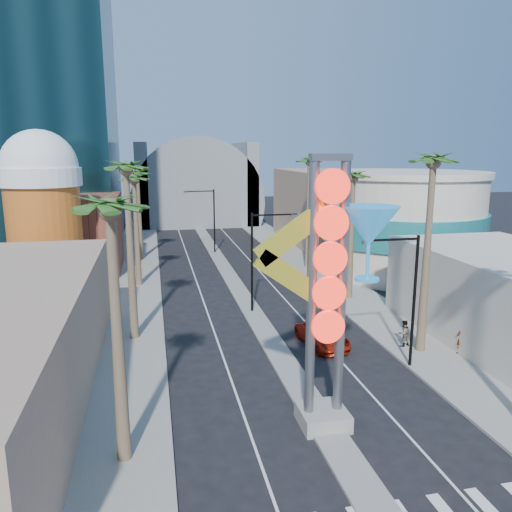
{
  "coord_description": "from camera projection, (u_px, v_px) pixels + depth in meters",
  "views": [
    {
      "loc": [
        -7.42,
        -17.28,
        12.68
      ],
      "look_at": [
        0.34,
        20.08,
        4.58
      ],
      "focal_mm": 35.0,
      "sensor_mm": 36.0,
      "label": 1
    }
  ],
  "objects": [
    {
      "name": "ground",
      "position": [
        346.0,
        463.0,
        20.66
      ],
      "size": [
        240.0,
        240.0,
        0.0
      ],
      "primitive_type": "plane",
      "color": "black",
      "rests_on": "ground"
    },
    {
      "name": "sidewalk_west",
      "position": [
        135.0,
        273.0,
        52.28
      ],
      "size": [
        5.0,
        100.0,
        0.15
      ],
      "primitive_type": "cube",
      "color": "gray",
      "rests_on": "ground"
    },
    {
      "name": "sidewalk_east",
      "position": [
        309.0,
        265.0,
        56.05
      ],
      "size": [
        5.0,
        100.0,
        0.15
      ],
      "primitive_type": "cube",
      "color": "gray",
      "rests_on": "ground"
    },
    {
      "name": "median",
      "position": [
        221.0,
        263.0,
        57.04
      ],
      "size": [
        1.6,
        84.0,
        0.15
      ],
      "primitive_type": "cube",
      "color": "gray",
      "rests_on": "ground"
    },
    {
      "name": "hotel_tower",
      "position": [
        24.0,
        47.0,
        60.9
      ],
      "size": [
        20.0,
        20.0,
        50.0
      ],
      "primitive_type": "cube",
      "color": "black",
      "rests_on": "ground"
    },
    {
      "name": "brick_filler_west",
      "position": [
        72.0,
        234.0,
        53.04
      ],
      "size": [
        10.0,
        10.0,
        8.0
      ],
      "primitive_type": "cube",
      "color": "brown",
      "rests_on": "ground"
    },
    {
      "name": "filler_east",
      "position": [
        326.0,
        207.0,
        68.78
      ],
      "size": [
        10.0,
        20.0,
        10.0
      ],
      "primitive_type": "cube",
      "color": "tan",
      "rests_on": "ground"
    },
    {
      "name": "beer_mug",
      "position": [
        43.0,
        206.0,
        44.38
      ],
      "size": [
        7.0,
        7.0,
        14.5
      ],
      "color": "#C95F1A",
      "rests_on": "ground"
    },
    {
      "name": "turquoise_building",
      "position": [
        403.0,
        223.0,
        51.88
      ],
      "size": [
        16.6,
        16.6,
        10.6
      ],
      "color": "beige",
      "rests_on": "ground"
    },
    {
      "name": "canopy",
      "position": [
        195.0,
        198.0,
        88.72
      ],
      "size": [
        22.0,
        16.0,
        22.0
      ],
      "color": "slate",
      "rests_on": "ground"
    },
    {
      "name": "neon_sign",
      "position": [
        345.0,
        274.0,
        22.14
      ],
      "size": [
        6.53,
        2.6,
        12.55
      ],
      "color": "gray",
      "rests_on": "ground"
    },
    {
      "name": "streetlight_0",
      "position": [
        259.0,
        252.0,
        38.91
      ],
      "size": [
        3.79,
        0.25,
        8.0
      ],
      "color": "black",
      "rests_on": "ground"
    },
    {
      "name": "streetlight_1",
      "position": [
        210.0,
        215.0,
        61.68
      ],
      "size": [
        3.79,
        0.25,
        8.0
      ],
      "color": "black",
      "rests_on": "ground"
    },
    {
      "name": "streetlight_2",
      "position": [
        407.0,
        290.0,
        28.65
      ],
      "size": [
        3.45,
        0.25,
        8.0
      ],
      "color": "black",
      "rests_on": "ground"
    },
    {
      "name": "palm_0",
      "position": [
        111.0,
        225.0,
        18.72
      ],
      "size": [
        2.4,
        2.4,
        11.7
      ],
      "color": "brown",
      "rests_on": "ground"
    },
    {
      "name": "palm_1",
      "position": [
        126.0,
        180.0,
        31.95
      ],
      "size": [
        2.4,
        2.4,
        12.7
      ],
      "color": "brown",
      "rests_on": "ground"
    },
    {
      "name": "palm_2",
      "position": [
        134.0,
        186.0,
        45.63
      ],
      "size": [
        2.4,
        2.4,
        11.2
      ],
      "color": "brown",
      "rests_on": "ground"
    },
    {
      "name": "palm_3",
      "position": [
        138.0,
        179.0,
        57.13
      ],
      "size": [
        2.4,
        2.4,
        11.2
      ],
      "color": "brown",
      "rests_on": "ground"
    },
    {
      "name": "palm_5",
      "position": [
        433.0,
        175.0,
        29.69
      ],
      "size": [
        2.4,
        2.4,
        13.2
      ],
      "color": "brown",
      "rests_on": "ground"
    },
    {
      "name": "palm_6",
      "position": [
        353.0,
        184.0,
        41.46
      ],
      "size": [
        2.4,
        2.4,
        11.7
      ],
      "color": "brown",
      "rests_on": "ground"
    },
    {
      "name": "palm_7",
      "position": [
        309.0,
        168.0,
        52.77
      ],
      "size": [
        2.4,
        2.4,
        12.7
      ],
      "color": "brown",
      "rests_on": "ground"
    },
    {
      "name": "red_pickup",
      "position": [
        323.0,
        336.0,
        32.93
      ],
      "size": [
        2.85,
        5.13,
        1.36
      ],
      "primitive_type": "imported",
      "rotation": [
        0.0,
        0.0,
        0.13
      ],
      "color": "red",
      "rests_on": "ground"
    },
    {
      "name": "pedestrian_a",
      "position": [
        461.0,
        338.0,
        31.26
      ],
      "size": [
        0.85,
        0.71,
        1.98
      ],
      "primitive_type": "imported",
      "rotation": [
        0.0,
        0.0,
        3.53
      ],
      "color": "gray",
      "rests_on": "sidewalk_east"
    },
    {
      "name": "pedestrian_b",
      "position": [
        404.0,
        333.0,
        32.44
      ],
      "size": [
        0.98,
        0.85,
        1.74
      ],
      "primitive_type": "imported",
      "rotation": [
        0.0,
        0.0,
        3.39
      ],
      "color": "gray",
      "rests_on": "sidewalk_east"
    }
  ]
}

